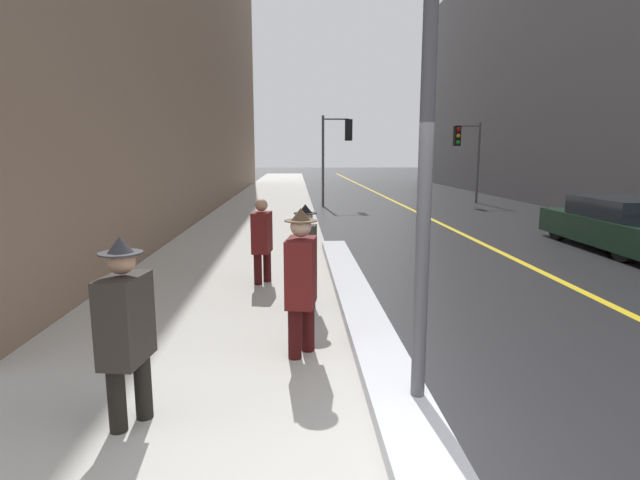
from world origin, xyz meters
TOP-DOWN VIEW (x-y plane):
  - sidewalk_slab at (-2.00, 15.00)m, footprint 4.00×80.00m
  - road_centre_stripe at (4.00, 15.00)m, footprint 0.16×80.00m
  - snow_bank_curb at (0.16, 4.27)m, footprint 0.54×9.33m
  - building_facade_right at (13.00, 22.00)m, footprint 6.00×36.00m
  - lamp_post at (0.31, 1.09)m, footprint 0.28×0.28m
  - traffic_light_near at (1.12, 18.74)m, footprint 1.31×0.32m
  - traffic_light_far at (6.97, 19.69)m, footprint 1.31×0.42m
  - pedestrian_trailing at (-2.13, 1.00)m, footprint 0.36×0.53m
  - pedestrian_in_fedora at (-0.69, 2.41)m, footprint 0.37×0.55m
  - pedestrian_nearside at (-0.61, 4.03)m, footprint 0.35×0.51m
  - pedestrian_in_glasses at (-1.33, 5.62)m, footprint 0.35×0.52m
  - parked_car_dark_green at (6.97, 8.36)m, footprint 1.89×4.50m

SIDE VIEW (x-z plane):
  - road_centre_stripe at x=4.00m, z-range 0.00..0.00m
  - sidewalk_slab at x=-2.00m, z-range 0.00..0.01m
  - snow_bank_curb at x=0.16m, z-range 0.00..0.17m
  - parked_car_dark_green at x=6.97m, z-range -0.02..1.22m
  - pedestrian_in_glasses at x=-1.33m, z-range 0.08..1.58m
  - pedestrian_nearside at x=-0.61m, z-range 0.07..1.63m
  - pedestrian_trailing at x=-2.13m, z-range 0.08..1.69m
  - pedestrian_in_fedora at x=-0.69m, z-range 0.08..1.76m
  - traffic_light_far at x=6.97m, z-range 0.81..4.46m
  - traffic_light_near at x=1.12m, z-range 0.86..4.72m
  - lamp_post at x=0.31m, z-range 0.49..5.46m
  - building_facade_right at x=13.00m, z-range 0.00..13.16m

